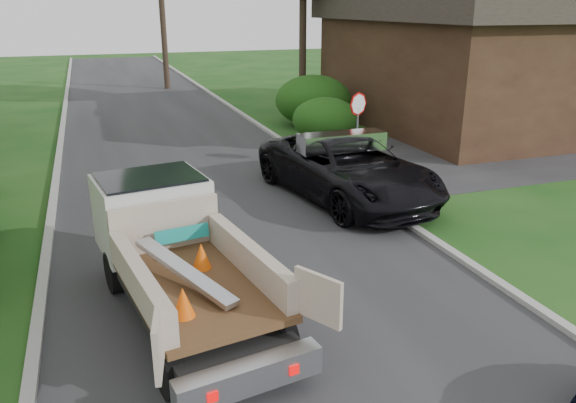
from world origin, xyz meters
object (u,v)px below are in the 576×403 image
at_px(house_right, 470,52).
at_px(black_pickup, 348,168).
at_px(stop_sign, 358,114).
at_px(flatbed_truck, 169,241).

relative_size(house_right, black_pickup, 2.10).
relative_size(stop_sign, flatbed_truck, 0.43).
xyz_separation_m(house_right, black_pickup, (-9.40, -7.70, -2.30)).
distance_m(stop_sign, flatbed_truck, 9.80).
height_order(house_right, black_pickup, house_right).
bearing_deg(stop_sign, house_right, 32.66).
distance_m(stop_sign, house_right, 9.37).
bearing_deg(house_right, flatbed_truck, -141.48).
distance_m(house_right, flatbed_truck, 19.06).
relative_size(stop_sign, black_pickup, 0.40).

